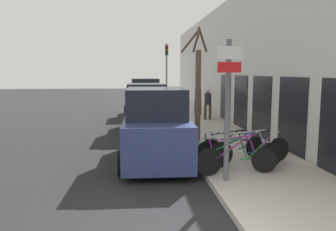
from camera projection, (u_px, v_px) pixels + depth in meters
The scene contains 16 objects.
ground_plane at pixel (149, 128), 15.92m from camera, with size 80.00×80.00×0.00m, color black.
sidewalk_curb at pixel (192, 118), 18.95m from camera, with size 3.20×32.00×0.15m.
building_facade at pixel (223, 63), 18.63m from camera, with size 0.23×32.00×6.50m.
signpost at pixel (228, 106), 7.57m from camera, with size 0.57×0.15×3.29m.
bicycle_0 at pixel (240, 157), 8.34m from camera, with size 2.41×0.65×0.97m.
bicycle_1 at pixel (230, 156), 8.51m from camera, with size 2.25×0.82×0.88m.
bicycle_2 at pixel (251, 150), 9.09m from camera, with size 2.48×0.64×0.97m.
bicycle_3 at pixel (240, 150), 9.23m from camera, with size 2.08×0.97×0.89m.
bicycle_4 at pixel (231, 148), 9.44m from camera, with size 2.30×0.90×0.90m.
parked_car_0 at pixel (156, 129), 9.80m from camera, with size 2.18×4.30×2.24m.
parked_car_1 at pixel (146, 110), 14.81m from camera, with size 2.11×4.21×2.20m.
parked_car_2 at pixel (145, 99), 20.44m from camera, with size 2.07×4.51×2.32m.
pedestrian_near at pixel (198, 98), 19.83m from camera, with size 0.45×0.39×1.77m.
pedestrian_far at pixel (208, 102), 17.74m from camera, with size 0.43×0.37×1.66m.
street_tree at pixel (198, 88), 12.14m from camera, with size 1.02×1.34×4.20m.
traffic_light at pixel (167, 67), 22.35m from camera, with size 0.20×0.30×4.50m.
Camera 1 is at (-0.79, -4.51, 2.70)m, focal length 35.00 mm.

